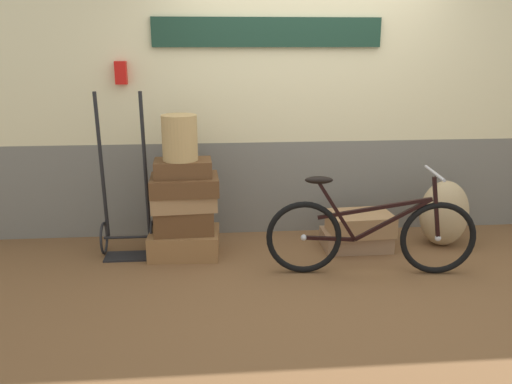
{
  "coord_description": "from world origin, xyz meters",
  "views": [
    {
      "loc": [
        -0.9,
        -4.16,
        1.81
      ],
      "look_at": [
        -0.52,
        0.14,
        0.58
      ],
      "focal_mm": 37.06,
      "sensor_mm": 36.0,
      "label": 1
    }
  ],
  "objects_px": {
    "suitcase_4": "(183,168)",
    "suitcase_6": "(360,223)",
    "suitcase_5": "(356,240)",
    "suitcase_0": "(185,243)",
    "suitcase_2": "(184,200)",
    "suitcase_3": "(185,185)",
    "wicker_basket": "(180,138)",
    "burlap_sack": "(444,213)",
    "suitcase_1": "(184,220)",
    "bicycle": "(370,234)",
    "luggage_trolley": "(127,218)"
  },
  "relations": [
    {
      "from": "suitcase_2",
      "to": "suitcase_3",
      "type": "relative_size",
      "value": 0.97
    },
    {
      "from": "suitcase_1",
      "to": "burlap_sack",
      "type": "bearing_deg",
      "value": -1.72
    },
    {
      "from": "suitcase_3",
      "to": "burlap_sack",
      "type": "height_order",
      "value": "suitcase_3"
    },
    {
      "from": "suitcase_4",
      "to": "suitcase_1",
      "type": "bearing_deg",
      "value": -121.32
    },
    {
      "from": "suitcase_6",
      "to": "burlap_sack",
      "type": "height_order",
      "value": "burlap_sack"
    },
    {
      "from": "suitcase_5",
      "to": "bicycle",
      "type": "height_order",
      "value": "bicycle"
    },
    {
      "from": "luggage_trolley",
      "to": "suitcase_2",
      "type": "bearing_deg",
      "value": -5.94
    },
    {
      "from": "wicker_basket",
      "to": "bicycle",
      "type": "distance_m",
      "value": 1.75
    },
    {
      "from": "suitcase_3",
      "to": "suitcase_2",
      "type": "bearing_deg",
      "value": 142.07
    },
    {
      "from": "wicker_basket",
      "to": "luggage_trolley",
      "type": "height_order",
      "value": "luggage_trolley"
    },
    {
      "from": "suitcase_1",
      "to": "luggage_trolley",
      "type": "height_order",
      "value": "luggage_trolley"
    },
    {
      "from": "suitcase_6",
      "to": "luggage_trolley",
      "type": "relative_size",
      "value": 0.38
    },
    {
      "from": "suitcase_3",
      "to": "suitcase_6",
      "type": "height_order",
      "value": "suitcase_3"
    },
    {
      "from": "suitcase_4",
      "to": "suitcase_6",
      "type": "distance_m",
      "value": 1.66
    },
    {
      "from": "suitcase_5",
      "to": "suitcase_1",
      "type": "bearing_deg",
      "value": -179.6
    },
    {
      "from": "suitcase_3",
      "to": "wicker_basket",
      "type": "xyz_separation_m",
      "value": [
        -0.03,
        0.01,
        0.41
      ]
    },
    {
      "from": "suitcase_0",
      "to": "bicycle",
      "type": "relative_size",
      "value": 0.36
    },
    {
      "from": "suitcase_0",
      "to": "suitcase_2",
      "type": "bearing_deg",
      "value": 58.57
    },
    {
      "from": "suitcase_5",
      "to": "wicker_basket",
      "type": "height_order",
      "value": "wicker_basket"
    },
    {
      "from": "suitcase_0",
      "to": "suitcase_4",
      "type": "relative_size",
      "value": 1.25
    },
    {
      "from": "suitcase_4",
      "to": "suitcase_5",
      "type": "height_order",
      "value": "suitcase_4"
    },
    {
      "from": "suitcase_2",
      "to": "suitcase_3",
      "type": "xyz_separation_m",
      "value": [
        0.01,
        -0.01,
        0.14
      ]
    },
    {
      "from": "suitcase_3",
      "to": "suitcase_1",
      "type": "bearing_deg",
      "value": 179.31
    },
    {
      "from": "suitcase_1",
      "to": "suitcase_3",
      "type": "distance_m",
      "value": 0.32
    },
    {
      "from": "suitcase_1",
      "to": "wicker_basket",
      "type": "bearing_deg",
      "value": 142.53
    },
    {
      "from": "suitcase_2",
      "to": "luggage_trolley",
      "type": "relative_size",
      "value": 0.39
    },
    {
      "from": "suitcase_3",
      "to": "suitcase_6",
      "type": "relative_size",
      "value": 1.05
    },
    {
      "from": "suitcase_5",
      "to": "bicycle",
      "type": "distance_m",
      "value": 0.61
    },
    {
      "from": "suitcase_4",
      "to": "suitcase_5",
      "type": "xyz_separation_m",
      "value": [
        1.54,
        0.01,
        -0.71
      ]
    },
    {
      "from": "suitcase_2",
      "to": "suitcase_4",
      "type": "distance_m",
      "value": 0.29
    },
    {
      "from": "suitcase_0",
      "to": "suitcase_4",
      "type": "distance_m",
      "value": 0.67
    },
    {
      "from": "suitcase_5",
      "to": "burlap_sack",
      "type": "xyz_separation_m",
      "value": [
        0.82,
        0.01,
        0.23
      ]
    },
    {
      "from": "suitcase_1",
      "to": "luggage_trolley",
      "type": "xyz_separation_m",
      "value": [
        -0.5,
        0.06,
        0.01
      ]
    },
    {
      "from": "suitcase_0",
      "to": "suitcase_2",
      "type": "distance_m",
      "value": 0.39
    },
    {
      "from": "suitcase_1",
      "to": "suitcase_3",
      "type": "xyz_separation_m",
      "value": [
        0.02,
        0.0,
        0.32
      ]
    },
    {
      "from": "suitcase_0",
      "to": "suitcase_2",
      "type": "relative_size",
      "value": 1.08
    },
    {
      "from": "suitcase_0",
      "to": "burlap_sack",
      "type": "bearing_deg",
      "value": 3.53
    },
    {
      "from": "suitcase_0",
      "to": "suitcase_6",
      "type": "distance_m",
      "value": 1.58
    },
    {
      "from": "suitcase_4",
      "to": "wicker_basket",
      "type": "height_order",
      "value": "wicker_basket"
    },
    {
      "from": "suitcase_3",
      "to": "suitcase_4",
      "type": "xyz_separation_m",
      "value": [
        -0.01,
        0.01,
        0.14
      ]
    },
    {
      "from": "suitcase_0",
      "to": "bicycle",
      "type": "height_order",
      "value": "bicycle"
    },
    {
      "from": "suitcase_1",
      "to": "suitcase_6",
      "type": "bearing_deg",
      "value": -2.78
    },
    {
      "from": "burlap_sack",
      "to": "suitcase_5",
      "type": "bearing_deg",
      "value": -179.6
    },
    {
      "from": "suitcase_0",
      "to": "suitcase_1",
      "type": "relative_size",
      "value": 1.19
    },
    {
      "from": "suitcase_4",
      "to": "bicycle",
      "type": "bearing_deg",
      "value": -22.04
    },
    {
      "from": "suitcase_3",
      "to": "burlap_sack",
      "type": "bearing_deg",
      "value": -1.3
    },
    {
      "from": "luggage_trolley",
      "to": "burlap_sack",
      "type": "relative_size",
      "value": 2.35
    },
    {
      "from": "suitcase_1",
      "to": "suitcase_4",
      "type": "bearing_deg",
      "value": 58.41
    },
    {
      "from": "suitcase_0",
      "to": "burlap_sack",
      "type": "relative_size",
      "value": 0.99
    },
    {
      "from": "suitcase_0",
      "to": "suitcase_5",
      "type": "xyz_separation_m",
      "value": [
        1.55,
        0.02,
        -0.03
      ]
    }
  ]
}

